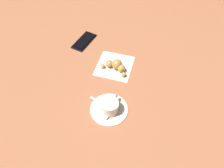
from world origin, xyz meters
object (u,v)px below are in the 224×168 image
saucer (109,109)px  espresso_cup (110,106)px  sugar_packet (102,113)px  cell_phone (84,41)px  teaspoon (107,108)px  napkin (115,66)px  croissant (115,65)px

saucer → espresso_cup: 0.03m
saucer → sugar_packet: sugar_packet is taller
sugar_packet → saucer: bearing=76.7°
cell_phone → teaspoon: bearing=-142.8°
espresso_cup → teaspoon: (-0.00, 0.01, -0.02)m
saucer → napkin: (0.22, 0.06, -0.00)m
sugar_packet → cell_phone: bearing=139.1°
napkin → cell_phone: cell_phone is taller
teaspoon → sugar_packet: 0.03m
napkin → saucer: bearing=-165.5°
saucer → teaspoon: teaspoon is taller
espresso_cup → napkin: size_ratio=0.56×
sugar_packet → napkin: sugar_packet is taller
napkin → cell_phone: 0.23m
sugar_packet → croissant: (0.24, 0.03, 0.01)m
saucer → cell_phone: 0.42m
espresso_cup → croissant: size_ratio=0.69×
saucer → teaspoon: (-0.00, 0.01, 0.01)m
croissant → cell_phone: croissant is taller
napkin → cell_phone: (0.11, 0.20, 0.00)m
napkin → croissant: (-0.01, -0.01, 0.02)m
napkin → croissant: size_ratio=1.22×
espresso_cup → croissant: (0.21, 0.05, -0.01)m
croissant → espresso_cup: bearing=-165.5°
espresso_cup → croissant: espresso_cup is taller
saucer → sugar_packet: (-0.03, 0.02, 0.01)m
teaspoon → cell_phone: size_ratio=0.78×
sugar_packet → cell_phone: size_ratio=0.38×
napkin → sugar_packet: bearing=-170.7°
saucer → sugar_packet: 0.04m
teaspoon → croissant: 0.21m
espresso_cup → cell_phone: espresso_cup is taller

